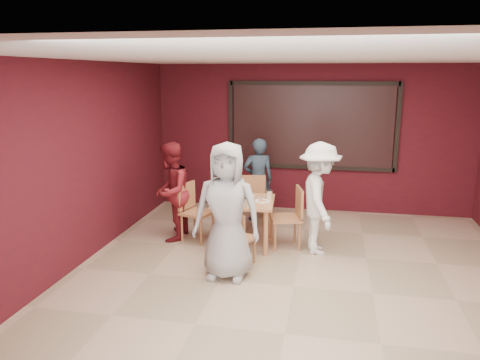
% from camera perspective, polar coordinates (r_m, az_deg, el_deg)
% --- Properties ---
extents(floor, '(7.00, 7.00, 0.00)m').
position_cam_1_polar(floor, '(6.08, 6.58, -12.76)').
color(floor, tan).
rests_on(floor, ground).
extents(window_blinds, '(3.00, 0.02, 1.50)m').
position_cam_1_polar(window_blinds, '(8.98, 8.71, 6.53)').
color(window_blinds, black).
extents(dining_table, '(0.98, 0.98, 0.88)m').
position_cam_1_polar(dining_table, '(7.18, 0.44, -3.16)').
color(dining_table, '#C38050').
rests_on(dining_table, floor).
extents(chair_front, '(0.49, 0.49, 0.78)m').
position_cam_1_polar(chair_front, '(6.47, -0.37, -6.80)').
color(chair_front, '#A76341').
rests_on(chair_front, floor).
extents(chair_back, '(0.52, 0.52, 0.92)m').
position_cam_1_polar(chair_back, '(7.98, 1.55, -2.40)').
color(chair_back, '#A76341').
rests_on(chair_back, floor).
extents(chair_left, '(0.55, 0.55, 0.92)m').
position_cam_1_polar(chair_left, '(7.51, -5.73, -3.42)').
color(chair_left, '#A76341').
rests_on(chair_left, floor).
extents(chair_right, '(0.55, 0.55, 0.94)m').
position_cam_1_polar(chair_right, '(7.19, 6.23, -4.12)').
color(chair_right, '#A76341').
rests_on(chair_right, floor).
extents(diner_front, '(0.89, 0.59, 1.79)m').
position_cam_1_polar(diner_front, '(6.00, -1.60, -3.84)').
color(diner_front, '#A5A5A5').
rests_on(diner_front, floor).
extents(diner_back, '(0.63, 0.51, 1.50)m').
position_cam_1_polar(diner_back, '(8.42, 2.22, 0.05)').
color(diner_back, '#2D3E50').
rests_on(diner_back, floor).
extents(diner_left, '(0.63, 0.79, 1.57)m').
position_cam_1_polar(diner_left, '(7.51, -8.41, -1.40)').
color(diner_left, maroon).
rests_on(diner_left, floor).
extents(diner_right, '(0.82, 1.17, 1.66)m').
position_cam_1_polar(diner_right, '(6.96, 9.65, -2.23)').
color(diner_right, white).
rests_on(diner_right, floor).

